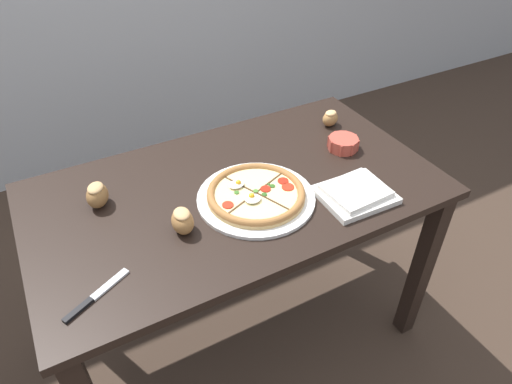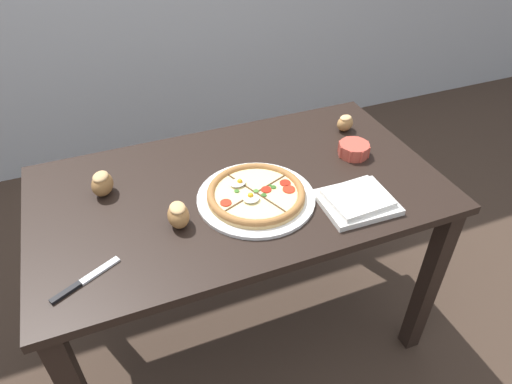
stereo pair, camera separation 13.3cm
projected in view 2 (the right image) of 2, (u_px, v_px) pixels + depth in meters
ground_plane at (243, 325)px, 2.00m from camera, size 12.00×12.00×0.00m
dining_table at (240, 212)px, 1.59m from camera, size 1.35×0.77×0.77m
pizza at (256, 195)px, 1.45m from camera, size 0.38×0.38×0.05m
ramekin_bowl at (354, 149)px, 1.65m from camera, size 0.12×0.12×0.05m
napkin_folded at (357, 201)px, 1.43m from camera, size 0.23×0.20×0.04m
bread_piece_near at (178, 215)px, 1.34m from camera, size 0.07×0.09×0.08m
bread_piece_mid at (102, 183)px, 1.46m from camera, size 0.10×0.11×0.08m
bread_piece_far at (345, 123)px, 1.78m from camera, size 0.08×0.07×0.06m
knife_main at (85, 280)px, 1.19m from camera, size 0.19×0.11×0.01m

